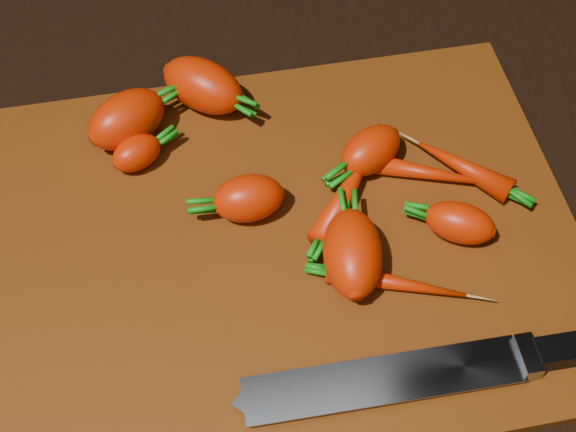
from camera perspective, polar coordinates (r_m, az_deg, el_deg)
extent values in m
cube|color=black|center=(0.71, 0.15, -2.27)|extent=(2.00, 2.00, 0.01)
cube|color=#76340B|center=(0.70, 0.15, -1.78)|extent=(0.50, 0.40, 0.01)
ellipsoid|color=red|center=(0.76, -11.39, 6.76)|extent=(0.09, 0.08, 0.05)
ellipsoid|color=red|center=(0.69, -2.84, 1.27)|extent=(0.06, 0.04, 0.04)
ellipsoid|color=red|center=(0.78, -6.06, 9.22)|extent=(0.10, 0.09, 0.05)
ellipsoid|color=red|center=(0.66, 4.61, -2.65)|extent=(0.06, 0.09, 0.05)
ellipsoid|color=red|center=(0.73, 5.91, 4.67)|extent=(0.08, 0.07, 0.04)
ellipsoid|color=red|center=(0.74, -10.71, 4.42)|extent=(0.06, 0.05, 0.03)
ellipsoid|color=red|center=(0.70, 12.14, -0.48)|extent=(0.07, 0.06, 0.04)
ellipsoid|color=red|center=(0.71, 4.39, 2.05)|extent=(0.09, 0.12, 0.03)
ellipsoid|color=red|center=(0.67, 7.68, -4.75)|extent=(0.11, 0.06, 0.02)
ellipsoid|color=red|center=(0.74, 12.37, 3.41)|extent=(0.08, 0.09, 0.02)
ellipsoid|color=red|center=(0.73, 9.95, 3.03)|extent=(0.11, 0.06, 0.02)
cube|color=gray|center=(0.62, -3.25, -13.11)|extent=(0.22, 0.04, 0.00)
cube|color=gray|center=(0.63, 7.37, -11.40)|extent=(0.02, 0.03, 0.02)
cube|color=black|center=(0.64, 13.32, -10.25)|extent=(0.12, 0.03, 0.02)
cylinder|color=#B2B2B7|center=(0.63, 11.87, -10.24)|extent=(0.01, 0.01, 0.00)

